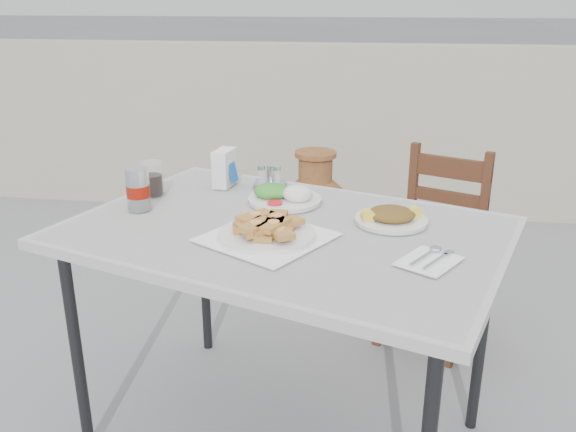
# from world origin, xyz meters

# --- Properties ---
(ground) EXTENTS (80.00, 80.00, 0.00)m
(ground) POSITION_xyz_m (0.00, 0.00, 0.00)
(ground) COLOR slate
(ground) RESTS_ON ground
(cafe_table) EXTENTS (1.60, 1.33, 0.83)m
(cafe_table) POSITION_xyz_m (0.10, -0.08, 0.77)
(cafe_table) COLOR black
(cafe_table) RESTS_ON ground
(pide_plate) EXTENTS (0.46, 0.46, 0.07)m
(pide_plate) POSITION_xyz_m (0.06, -0.18, 0.86)
(pide_plate) COLOR white
(pide_plate) RESTS_ON cafe_table
(salad_rice_plate) EXTENTS (0.26, 0.26, 0.07)m
(salad_rice_plate) POSITION_xyz_m (0.06, 0.16, 0.86)
(salad_rice_plate) COLOR silver
(salad_rice_plate) RESTS_ON cafe_table
(salad_chopped_plate) EXTENTS (0.24, 0.24, 0.05)m
(salad_chopped_plate) POSITION_xyz_m (0.44, 0.00, 0.85)
(salad_chopped_plate) COLOR silver
(salad_chopped_plate) RESTS_ON cafe_table
(soda_can) EXTENTS (0.08, 0.08, 0.15)m
(soda_can) POSITION_xyz_m (-0.42, 0.01, 0.90)
(soda_can) COLOR silver
(soda_can) RESTS_ON cafe_table
(cola_glass) EXTENTS (0.09, 0.09, 0.12)m
(cola_glass) POSITION_xyz_m (-0.43, 0.18, 0.88)
(cola_glass) COLOR white
(cola_glass) RESTS_ON cafe_table
(napkin_holder) EXTENTS (0.09, 0.13, 0.14)m
(napkin_holder) POSITION_xyz_m (-0.19, 0.32, 0.90)
(napkin_holder) COLOR white
(napkin_holder) RESTS_ON cafe_table
(condiment_caddy) EXTENTS (0.12, 0.10, 0.09)m
(condiment_caddy) POSITION_xyz_m (-0.02, 0.34, 0.86)
(condiment_caddy) COLOR silver
(condiment_caddy) RESTS_ON cafe_table
(cutlery_napkin) EXTENTS (0.21, 0.22, 0.01)m
(cutlery_napkin) POSITION_xyz_m (0.54, -0.28, 0.84)
(cutlery_napkin) COLOR white
(cutlery_napkin) RESTS_ON cafe_table
(chair) EXTENTS (0.52, 0.52, 0.89)m
(chair) POSITION_xyz_m (0.67, 0.72, 0.46)
(chair) COLOR #33160D
(chair) RESTS_ON ground
(terracotta_urn) EXTENTS (0.43, 0.43, 0.75)m
(terracotta_urn) POSITION_xyz_m (0.08, 1.23, 0.35)
(terracotta_urn) COLOR brown
(terracotta_urn) RESTS_ON ground
(back_wall) EXTENTS (6.00, 0.25, 1.20)m
(back_wall) POSITION_xyz_m (0.00, 2.50, 0.60)
(back_wall) COLOR gray
(back_wall) RESTS_ON ground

